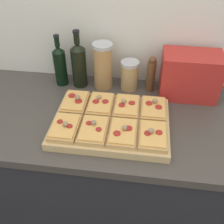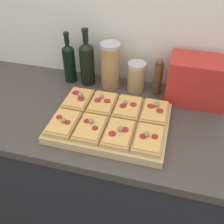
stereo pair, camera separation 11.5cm
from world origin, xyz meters
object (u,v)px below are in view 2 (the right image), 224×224
Objects in this scene: cutting_board at (110,123)px; grain_jar_short at (136,77)px; pepper_mill at (158,77)px; olive_oil_bottle at (69,62)px; grain_jar_tall at (110,66)px; toaster_oven at (197,81)px; wine_bottle at (87,62)px.

grain_jar_short is at bearing 80.28° from cutting_board.
olive_oil_bottle is at bearing 180.00° from pepper_mill.
grain_jar_tall is at bearing 105.21° from cutting_board.
grain_jar_tall is at bearing 177.62° from toaster_oven.
cutting_board is 0.36m from pepper_mill.
olive_oil_bottle is 0.23m from grain_jar_tall.
pepper_mill is (0.11, 0.00, 0.02)m from grain_jar_short.
toaster_oven is (0.44, -0.02, -0.01)m from grain_jar_tall.
toaster_oven is (0.66, -0.02, 0.00)m from olive_oil_bottle.
cutting_board is 0.47m from toaster_oven.
cutting_board is 3.20× the size of grain_jar_short.
wine_bottle is at bearing 0.00° from olive_oil_bottle.
cutting_board is 2.05× the size of grain_jar_tall.
cutting_board is at bearing -140.15° from toaster_oven.
pepper_mill is at bearing 0.00° from grain_jar_short.
pepper_mill reaches higher than grain_jar_short.
wine_bottle is at bearing 180.00° from pepper_mill.
grain_jar_short is at bearing 180.00° from pepper_mill.
cutting_board is 1.83× the size of olive_oil_bottle.
grain_jar_tall is at bearing 0.00° from wine_bottle.
grain_jar_short is (0.26, 0.00, -0.05)m from wine_bottle.
olive_oil_bottle is 0.90× the size of wine_bottle.
olive_oil_bottle reaches higher than grain_jar_short.
olive_oil_bottle is at bearing 178.44° from toaster_oven.
olive_oil_bottle is 0.10m from wine_bottle.
cutting_board is 0.32m from grain_jar_short.
toaster_oven reaches higher than grain_jar_short.
toaster_oven is at bearing -1.85° from wine_bottle.
grain_jar_tall is 0.44m from toaster_oven.
pepper_mill is 0.64× the size of toaster_oven.
pepper_mill is at bearing 0.00° from grain_jar_tall.
toaster_oven is at bearing -1.56° from olive_oil_bottle.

